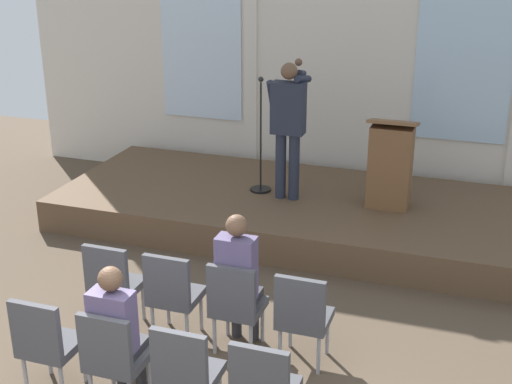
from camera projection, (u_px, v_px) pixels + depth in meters
rear_partition at (328, 46)px, 10.07m from camera, size 9.68×0.14×4.31m
stage_platform at (293, 210)px, 9.36m from camera, size 6.23×2.60×0.43m
speaker at (288, 121)px, 8.84m from camera, size 0.50×0.69×1.78m
mic_stand at (261, 167)px, 9.34m from camera, size 0.28×0.28×1.55m
lectern at (390, 164)px, 8.77m from camera, size 0.60×0.48×1.16m
chair_r0_c0 at (113, 280)px, 6.83m from camera, size 0.46×0.44×0.94m
chair_r0_c1 at (172, 291)px, 6.64m from camera, size 0.46×0.44×0.94m
chair_r0_c2 at (236, 302)px, 6.45m from camera, size 0.46×0.44×0.94m
audience_r0_c2 at (238, 276)px, 6.43m from camera, size 0.36×0.39×1.38m
chair_r0_c3 at (303, 313)px, 6.25m from camera, size 0.46×0.44×0.94m
chair_r1_c0 at (46, 340)px, 5.85m from camera, size 0.46×0.44×0.94m
chair_r1_c1 at (113, 354)px, 5.66m from camera, size 0.46×0.44×0.94m
audience_r1_c1 at (117, 329)px, 5.66m from camera, size 0.36×0.39×1.30m
chair_r1_c2 at (186, 370)px, 5.46m from camera, size 0.46×0.44×0.94m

